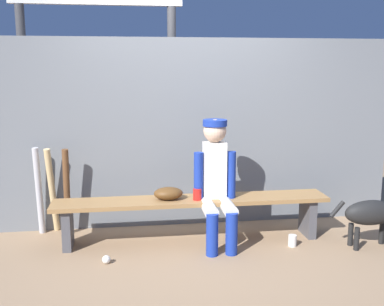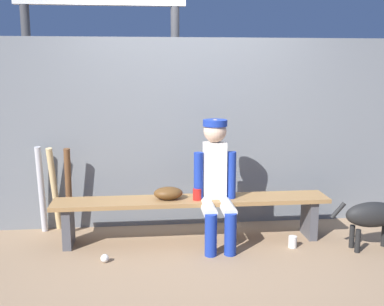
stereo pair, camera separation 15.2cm
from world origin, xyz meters
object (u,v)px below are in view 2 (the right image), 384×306
at_px(bat_wood_natural, 54,189).
at_px(bat_aluminum_silver, 41,190).
at_px(player_seated, 216,179).
at_px(cup_on_bench, 197,194).
at_px(baseball, 105,258).
at_px(bat_wood_dark, 69,191).
at_px(cup_on_ground, 293,242).
at_px(dugout_bench, 192,207).
at_px(dog, 379,215).
at_px(baseball_glove, 168,193).

relative_size(bat_wood_natural, bat_aluminum_silver, 1.00).
distance_m(player_seated, cup_on_bench, 0.24).
bearing_deg(baseball, bat_wood_dark, 117.72).
bearing_deg(player_seated, cup_on_bench, 164.17).
relative_size(cup_on_ground, cup_on_bench, 1.00).
height_order(bat_wood_dark, bat_wood_natural, bat_wood_natural).
bearing_deg(bat_wood_natural, baseball, -56.75).
bearing_deg(cup_on_ground, player_seated, 166.99).
bearing_deg(cup_on_bench, bat_wood_dark, 162.37).
bearing_deg(dugout_bench, dog, -12.84).
bearing_deg(bat_aluminum_silver, cup_on_bench, -16.89).
bearing_deg(cup_on_bench, player_seated, -15.83).
height_order(bat_wood_natural, cup_on_bench, bat_wood_natural).
bearing_deg(bat_aluminum_silver, bat_wood_dark, -13.53).
bearing_deg(dugout_bench, cup_on_ground, -16.09).
bearing_deg(baseball, cup_on_bench, 23.48).
bearing_deg(player_seated, bat_aluminum_silver, 163.22).
relative_size(player_seated, cup_on_bench, 10.93).
distance_m(baseball, cup_on_bench, 1.04).
height_order(dugout_bench, cup_on_bench, cup_on_bench).
height_order(bat_wood_dark, baseball, bat_wood_dark).
xyz_separation_m(bat_aluminum_silver, cup_on_bench, (1.55, -0.47, 0.04)).
relative_size(bat_wood_dark, cup_on_bench, 8.14).
bearing_deg(bat_aluminum_silver, dugout_bench, -15.45).
relative_size(player_seated, bat_aluminum_silver, 1.33).
relative_size(bat_wood_natural, baseball, 12.19).
height_order(bat_wood_dark, dog, bat_wood_dark).
bearing_deg(baseball, bat_wood_natural, 123.25).
bearing_deg(dog, player_seated, 169.16).
xyz_separation_m(bat_aluminum_silver, baseball, (0.69, -0.85, -0.42)).
distance_m(player_seated, dog, 1.55).
distance_m(cup_on_bench, dog, 1.71).
height_order(player_seated, baseball, player_seated).
height_order(bat_wood_natural, baseball, bat_wood_natural).
bearing_deg(cup_on_ground, bat_aluminum_silver, 164.31).
bearing_deg(dugout_bench, player_seated, -25.36).
bearing_deg(bat_wood_natural, bat_aluminum_silver, -173.37).
height_order(dugout_bench, bat_wood_dark, bat_wood_dark).
height_order(player_seated, bat_wood_natural, player_seated).
relative_size(dugout_bench, dog, 3.17).
height_order(cup_on_ground, cup_on_bench, cup_on_bench).
bearing_deg(cup_on_bench, bat_wood_natural, 161.15).
relative_size(player_seated, baseball, 16.25).
distance_m(bat_aluminum_silver, cup_on_bench, 1.62).
xyz_separation_m(bat_wood_dark, bat_wood_natural, (-0.16, 0.08, 0.00)).
distance_m(player_seated, baseball, 1.25).
distance_m(bat_wood_dark, cup_on_bench, 1.33).
bearing_deg(bat_aluminum_silver, cup_on_ground, -15.69).
relative_size(baseball_glove, bat_wood_natural, 0.31).
bearing_deg(bat_wood_natural, cup_on_bench, -18.85).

